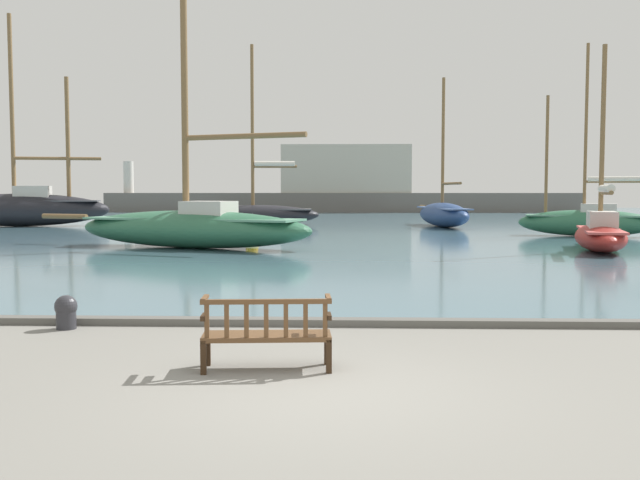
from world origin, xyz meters
The scene contains 13 objects.
ground_plane centered at (0.00, 0.00, 0.00)m, with size 160.00×160.00×0.00m, color gray.
harbor_water centered at (0.00, 44.00, 0.04)m, with size 100.00×80.00×0.08m, color slate.
quay_edge_kerb centered at (0.00, 3.85, 0.06)m, with size 40.00×0.30×0.12m, color #5B5954.
park_bench centered at (-0.70, 0.90, 0.47)m, with size 1.64×0.64×0.92m.
sailboat_nearest_port centered at (-5.32, 37.00, 0.88)m, with size 8.05×2.50×11.24m.
sailboat_nearest_starboard centered at (6.16, 34.98, 0.87)m, with size 3.10×9.19×8.86m.
sailboat_mid_starboard centered at (9.41, 17.87, 0.73)m, with size 3.01×6.91×7.32m.
sailboat_far_starboard centered at (-19.39, 34.59, 1.29)m, with size 12.72×4.68×12.65m.
sailboat_far_port centered at (-5.48, 18.79, 0.96)m, with size 11.75×5.64×12.11m.
sailboat_outer_starboard centered at (11.79, 26.30, 0.87)m, with size 6.49×3.45×9.04m.
mooring_bollard centered at (-4.24, 3.43, 0.29)m, with size 0.36×0.36×0.55m.
channel_buoy centered at (-3.62, 21.84, 0.36)m, with size 0.54×0.54×1.24m.
far_breakwater centered at (-0.05, 63.77, 2.22)m, with size 47.66×2.40×6.82m.
Camera 1 is at (0.27, -7.83, 2.24)m, focal length 40.00 mm.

